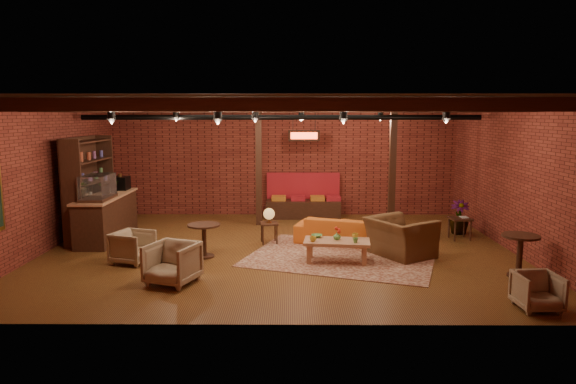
{
  "coord_description": "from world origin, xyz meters",
  "views": [
    {
      "loc": [
        0.26,
        -10.85,
        2.94
      ],
      "look_at": [
        0.19,
        0.2,
        1.25
      ],
      "focal_mm": 32.0,
      "sensor_mm": 36.0,
      "label": 1
    }
  ],
  "objects_px": {
    "sofa": "(342,230)",
    "plant_tall": "(461,184)",
    "side_table_book": "(460,219)",
    "side_table_lamp": "(269,217)",
    "coffee_table": "(336,243)",
    "round_table_left": "(204,235)",
    "armchair_far": "(538,290)",
    "armchair_b": "(172,261)",
    "armchair_right": "(400,231)",
    "round_table_right": "(520,249)",
    "armchair_a": "(133,245)"
  },
  "relations": [
    {
      "from": "armchair_a",
      "to": "armchair_right",
      "type": "distance_m",
      "value": 5.43
    },
    {
      "from": "side_table_lamp",
      "to": "armchair_b",
      "type": "bearing_deg",
      "value": -119.03
    },
    {
      "from": "side_table_lamp",
      "to": "round_table_right",
      "type": "distance_m",
      "value": 5.23
    },
    {
      "from": "side_table_lamp",
      "to": "plant_tall",
      "type": "height_order",
      "value": "plant_tall"
    },
    {
      "from": "coffee_table",
      "to": "side_table_lamp",
      "type": "distance_m",
      "value": 2.05
    },
    {
      "from": "coffee_table",
      "to": "round_table_right",
      "type": "bearing_deg",
      "value": -15.78
    },
    {
      "from": "armchair_far",
      "to": "side_table_book",
      "type": "bearing_deg",
      "value": 84.15
    },
    {
      "from": "round_table_left",
      "to": "armchair_right",
      "type": "xyz_separation_m",
      "value": [
        4.06,
        0.11,
        0.07
      ]
    },
    {
      "from": "sofa",
      "to": "armchair_a",
      "type": "bearing_deg",
      "value": 37.02
    },
    {
      "from": "armchair_b",
      "to": "plant_tall",
      "type": "xyz_separation_m",
      "value": [
        6.21,
        3.8,
        0.84
      ]
    },
    {
      "from": "side_table_book",
      "to": "side_table_lamp",
      "type": "bearing_deg",
      "value": -174.73
    },
    {
      "from": "coffee_table",
      "to": "round_table_left",
      "type": "bearing_deg",
      "value": 173.02
    },
    {
      "from": "sofa",
      "to": "armchair_right",
      "type": "relative_size",
      "value": 1.69
    },
    {
      "from": "sofa",
      "to": "armchair_far",
      "type": "relative_size",
      "value": 3.34
    },
    {
      "from": "armchair_b",
      "to": "armchair_right",
      "type": "xyz_separation_m",
      "value": [
        4.33,
        1.78,
        0.14
      ]
    },
    {
      "from": "side_table_lamp",
      "to": "armchair_far",
      "type": "height_order",
      "value": "side_table_lamp"
    },
    {
      "from": "side_table_lamp",
      "to": "round_table_left",
      "type": "bearing_deg",
      "value": -138.23
    },
    {
      "from": "coffee_table",
      "to": "armchair_a",
      "type": "bearing_deg",
      "value": -178.75
    },
    {
      "from": "round_table_left",
      "to": "round_table_right",
      "type": "bearing_deg",
      "value": -11.86
    },
    {
      "from": "sofa",
      "to": "armchair_far",
      "type": "xyz_separation_m",
      "value": [
        2.57,
        -3.99,
        0.01
      ]
    },
    {
      "from": "sofa",
      "to": "round_table_right",
      "type": "height_order",
      "value": "round_table_right"
    },
    {
      "from": "sofa",
      "to": "side_table_lamp",
      "type": "bearing_deg",
      "value": 17.13
    },
    {
      "from": "coffee_table",
      "to": "round_table_right",
      "type": "xyz_separation_m",
      "value": [
        3.24,
        -0.92,
        0.12
      ]
    },
    {
      "from": "side_table_lamp",
      "to": "armchair_a",
      "type": "relative_size",
      "value": 1.15
    },
    {
      "from": "side_table_lamp",
      "to": "round_table_left",
      "type": "height_order",
      "value": "side_table_lamp"
    },
    {
      "from": "side_table_book",
      "to": "plant_tall",
      "type": "height_order",
      "value": "plant_tall"
    },
    {
      "from": "armchair_a",
      "to": "plant_tall",
      "type": "height_order",
      "value": "plant_tall"
    },
    {
      "from": "armchair_right",
      "to": "side_table_book",
      "type": "xyz_separation_m",
      "value": [
        1.71,
        1.45,
        -0.06
      ]
    },
    {
      "from": "coffee_table",
      "to": "armchair_far",
      "type": "distance_m",
      "value": 3.78
    },
    {
      "from": "round_table_right",
      "to": "plant_tall",
      "type": "xyz_separation_m",
      "value": [
        0.0,
        3.38,
        0.73
      ]
    },
    {
      "from": "round_table_right",
      "to": "coffee_table",
      "type": "bearing_deg",
      "value": 164.22
    },
    {
      "from": "plant_tall",
      "to": "round_table_left",
      "type": "bearing_deg",
      "value": -160.21
    },
    {
      "from": "round_table_left",
      "to": "armchair_far",
      "type": "xyz_separation_m",
      "value": [
        5.52,
        -2.83,
        -0.16
      ]
    },
    {
      "from": "coffee_table",
      "to": "round_table_left",
      "type": "distance_m",
      "value": 2.71
    },
    {
      "from": "coffee_table",
      "to": "side_table_book",
      "type": "relative_size",
      "value": 2.52
    },
    {
      "from": "side_table_book",
      "to": "round_table_right",
      "type": "bearing_deg",
      "value": -86.59
    },
    {
      "from": "side_table_lamp",
      "to": "armchair_b",
      "type": "height_order",
      "value": "side_table_lamp"
    },
    {
      "from": "round_table_left",
      "to": "armchair_b",
      "type": "distance_m",
      "value": 1.69
    },
    {
      "from": "armchair_a",
      "to": "sofa",
      "type": "bearing_deg",
      "value": -51.52
    },
    {
      "from": "sofa",
      "to": "armchair_right",
      "type": "height_order",
      "value": "armchair_right"
    },
    {
      "from": "sofa",
      "to": "plant_tall",
      "type": "xyz_separation_m",
      "value": [
        2.98,
        0.98,
        0.94
      ]
    },
    {
      "from": "side_table_lamp",
      "to": "round_table_left",
      "type": "distance_m",
      "value": 1.74
    },
    {
      "from": "armchair_b",
      "to": "armchair_right",
      "type": "bearing_deg",
      "value": 42.66
    },
    {
      "from": "armchair_b",
      "to": "round_table_left",
      "type": "bearing_deg",
      "value": 100.98
    },
    {
      "from": "armchair_right",
      "to": "armchair_a",
      "type": "bearing_deg",
      "value": 63.35
    },
    {
      "from": "plant_tall",
      "to": "side_table_lamp",
      "type": "bearing_deg",
      "value": -168.04
    },
    {
      "from": "sofa",
      "to": "round_table_right",
      "type": "relative_size",
      "value": 2.68
    },
    {
      "from": "round_table_right",
      "to": "armchair_b",
      "type": "bearing_deg",
      "value": -176.12
    },
    {
      "from": "round_table_left",
      "to": "armchair_b",
      "type": "bearing_deg",
      "value": -99.36
    },
    {
      "from": "coffee_table",
      "to": "plant_tall",
      "type": "height_order",
      "value": "plant_tall"
    }
  ]
}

